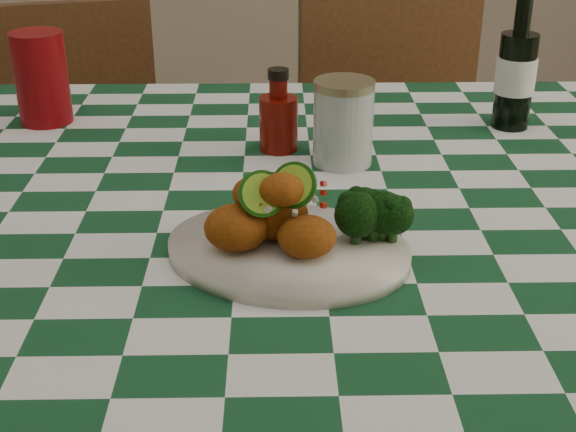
{
  "coord_description": "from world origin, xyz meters",
  "views": [
    {
      "loc": [
        0.05,
        -1.03,
        1.25
      ],
      "look_at": [
        0.06,
        -0.2,
        0.84
      ],
      "focal_mm": 50.0,
      "sensor_mm": 36.0,
      "label": 1
    }
  ],
  "objects_px": {
    "mason_jar": "(343,123)",
    "beer_bottle": "(517,61)",
    "red_tumbler": "(41,78)",
    "wooden_chair_left": "(89,195)",
    "plate": "(288,251)",
    "wooden_chair_right": "(409,176)",
    "fried_chicken_pile": "(281,210)",
    "ketchup_bottle": "(278,110)",
    "dining_table": "(248,411)"
  },
  "relations": [
    {
      "from": "ketchup_bottle",
      "to": "wooden_chair_right",
      "type": "distance_m",
      "value": 0.74
    },
    {
      "from": "red_tumbler",
      "to": "fried_chicken_pile",
      "type": "bearing_deg",
      "value": -50.95
    },
    {
      "from": "wooden_chair_right",
      "to": "wooden_chair_left",
      "type": "bearing_deg",
      "value": 167.75
    },
    {
      "from": "beer_bottle",
      "to": "wooden_chair_left",
      "type": "xyz_separation_m",
      "value": [
        -0.86,
        0.51,
        -0.47
      ]
    },
    {
      "from": "ketchup_bottle",
      "to": "wooden_chair_right",
      "type": "relative_size",
      "value": 0.13
    },
    {
      "from": "red_tumbler",
      "to": "ketchup_bottle",
      "type": "bearing_deg",
      "value": -19.22
    },
    {
      "from": "red_tumbler",
      "to": "wooden_chair_left",
      "type": "distance_m",
      "value": 0.64
    },
    {
      "from": "mason_jar",
      "to": "beer_bottle",
      "type": "xyz_separation_m",
      "value": [
        0.3,
        0.16,
        0.05
      ]
    },
    {
      "from": "dining_table",
      "to": "red_tumbler",
      "type": "xyz_separation_m",
      "value": [
        -0.35,
        0.3,
        0.47
      ]
    },
    {
      "from": "fried_chicken_pile",
      "to": "plate",
      "type": "bearing_deg",
      "value": 0.0
    },
    {
      "from": "fried_chicken_pile",
      "to": "red_tumbler",
      "type": "height_order",
      "value": "red_tumbler"
    },
    {
      "from": "red_tumbler",
      "to": "wooden_chair_left",
      "type": "xyz_separation_m",
      "value": [
        -0.06,
        0.47,
        -0.43
      ]
    },
    {
      "from": "red_tumbler",
      "to": "beer_bottle",
      "type": "distance_m",
      "value": 0.8
    },
    {
      "from": "beer_bottle",
      "to": "dining_table",
      "type": "bearing_deg",
      "value": -150.13
    },
    {
      "from": "plate",
      "to": "wooden_chair_left",
      "type": "distance_m",
      "value": 1.13
    },
    {
      "from": "ketchup_bottle",
      "to": "wooden_chair_right",
      "type": "xyz_separation_m",
      "value": [
        0.31,
        0.57,
        -0.35
      ]
    },
    {
      "from": "dining_table",
      "to": "wooden_chair_right",
      "type": "xyz_separation_m",
      "value": [
        0.37,
        0.72,
        0.1
      ]
    },
    {
      "from": "plate",
      "to": "wooden_chair_right",
      "type": "xyz_separation_m",
      "value": [
        0.31,
        0.92,
        -0.3
      ]
    },
    {
      "from": "plate",
      "to": "ketchup_bottle",
      "type": "xyz_separation_m",
      "value": [
        -0.01,
        0.35,
        0.06
      ]
    },
    {
      "from": "fried_chicken_pile",
      "to": "beer_bottle",
      "type": "bearing_deg",
      "value": 49.1
    },
    {
      "from": "ketchup_bottle",
      "to": "mason_jar",
      "type": "relative_size",
      "value": 1.01
    },
    {
      "from": "red_tumbler",
      "to": "ketchup_bottle",
      "type": "height_order",
      "value": "red_tumbler"
    },
    {
      "from": "ketchup_bottle",
      "to": "beer_bottle",
      "type": "distance_m",
      "value": 0.41
    },
    {
      "from": "beer_bottle",
      "to": "wooden_chair_right",
      "type": "xyz_separation_m",
      "value": [
        -0.08,
        0.47,
        -0.4
      ]
    },
    {
      "from": "dining_table",
      "to": "mason_jar",
      "type": "xyz_separation_m",
      "value": [
        0.15,
        0.1,
        0.46
      ]
    },
    {
      "from": "plate",
      "to": "wooden_chair_left",
      "type": "height_order",
      "value": "wooden_chair_left"
    },
    {
      "from": "beer_bottle",
      "to": "wooden_chair_right",
      "type": "height_order",
      "value": "beer_bottle"
    },
    {
      "from": "fried_chicken_pile",
      "to": "mason_jar",
      "type": "height_order",
      "value": "mason_jar"
    },
    {
      "from": "mason_jar",
      "to": "beer_bottle",
      "type": "bearing_deg",
      "value": 27.9
    },
    {
      "from": "wooden_chair_left",
      "to": "wooden_chair_right",
      "type": "distance_m",
      "value": 0.78
    },
    {
      "from": "beer_bottle",
      "to": "wooden_chair_left",
      "type": "height_order",
      "value": "beer_bottle"
    },
    {
      "from": "dining_table",
      "to": "mason_jar",
      "type": "bearing_deg",
      "value": 33.58
    },
    {
      "from": "dining_table",
      "to": "fried_chicken_pile",
      "type": "xyz_separation_m",
      "value": [
        0.05,
        -0.2,
        0.46
      ]
    },
    {
      "from": "fried_chicken_pile",
      "to": "wooden_chair_right",
      "type": "xyz_separation_m",
      "value": [
        0.31,
        0.92,
        -0.35
      ]
    },
    {
      "from": "red_tumbler",
      "to": "beer_bottle",
      "type": "height_order",
      "value": "beer_bottle"
    },
    {
      "from": "wooden_chair_left",
      "to": "wooden_chair_right",
      "type": "height_order",
      "value": "wooden_chair_right"
    },
    {
      "from": "fried_chicken_pile",
      "to": "wooden_chair_left",
      "type": "bearing_deg",
      "value": 115.68
    },
    {
      "from": "red_tumbler",
      "to": "ketchup_bottle",
      "type": "relative_size",
      "value": 1.2
    },
    {
      "from": "mason_jar",
      "to": "beer_bottle",
      "type": "relative_size",
      "value": 0.56
    },
    {
      "from": "fried_chicken_pile",
      "to": "wooden_chair_right",
      "type": "relative_size",
      "value": 0.14
    },
    {
      "from": "ketchup_bottle",
      "to": "wooden_chair_left",
      "type": "height_order",
      "value": "ketchup_bottle"
    },
    {
      "from": "fried_chicken_pile",
      "to": "red_tumbler",
      "type": "distance_m",
      "value": 0.64
    },
    {
      "from": "wooden_chair_left",
      "to": "wooden_chair_right",
      "type": "xyz_separation_m",
      "value": [
        0.78,
        -0.04,
        0.06
      ]
    },
    {
      "from": "dining_table",
      "to": "fried_chicken_pile",
      "type": "distance_m",
      "value": 0.5
    },
    {
      "from": "plate",
      "to": "red_tumbler",
      "type": "distance_m",
      "value": 0.64
    },
    {
      "from": "fried_chicken_pile",
      "to": "wooden_chair_right",
      "type": "height_order",
      "value": "wooden_chair_right"
    },
    {
      "from": "red_tumbler",
      "to": "mason_jar",
      "type": "height_order",
      "value": "red_tumbler"
    },
    {
      "from": "mason_jar",
      "to": "beer_bottle",
      "type": "height_order",
      "value": "beer_bottle"
    },
    {
      "from": "mason_jar",
      "to": "wooden_chair_right",
      "type": "distance_m",
      "value": 0.75
    },
    {
      "from": "fried_chicken_pile",
      "to": "wooden_chair_right",
      "type": "distance_m",
      "value": 1.03
    }
  ]
}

